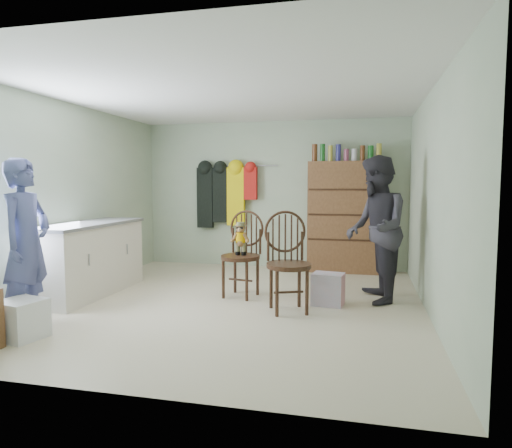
% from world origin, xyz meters
% --- Properties ---
extents(ground_plane, '(5.00, 5.00, 0.00)m').
position_xyz_m(ground_plane, '(0.00, 0.00, 0.00)').
color(ground_plane, beige).
rests_on(ground_plane, ground).
extents(room_walls, '(5.00, 5.00, 5.00)m').
position_xyz_m(room_walls, '(0.00, 0.53, 1.58)').
color(room_walls, '#B1C0A1').
rests_on(room_walls, ground).
extents(counter, '(0.64, 1.86, 0.94)m').
position_xyz_m(counter, '(-1.95, 0.00, 0.47)').
color(counter, silver).
rests_on(counter, ground).
extents(plastic_tub, '(0.45, 0.43, 0.36)m').
position_xyz_m(plastic_tub, '(-1.57, -1.68, 0.18)').
color(plastic_tub, white).
rests_on(plastic_tub, ground).
extents(chair_front, '(0.57, 0.57, 1.10)m').
position_xyz_m(chair_front, '(0.03, 0.37, 0.63)').
color(chair_front, '#3E2415').
rests_on(chair_front, ground).
extents(chair_far, '(0.66, 0.66, 1.13)m').
position_xyz_m(chair_far, '(0.70, -0.16, 0.61)').
color(chair_far, '#3E2415').
rests_on(chair_far, ground).
extents(striped_bag, '(0.39, 0.33, 0.38)m').
position_xyz_m(striped_bag, '(1.14, 0.17, 0.19)').
color(striped_bag, '#E57279').
rests_on(striped_bag, ground).
extents(person_left, '(0.45, 0.65, 1.70)m').
position_xyz_m(person_left, '(-1.76, -1.33, 0.85)').
color(person_left, '#4E558F').
rests_on(person_left, ground).
extents(person_right, '(0.79, 0.95, 1.79)m').
position_xyz_m(person_right, '(1.68, 0.46, 0.89)').
color(person_right, '#2D2B33').
rests_on(person_right, ground).
extents(dresser, '(1.20, 0.39, 2.08)m').
position_xyz_m(dresser, '(1.25, 2.30, 0.92)').
color(dresser, brown).
rests_on(dresser, ground).
extents(coat_rack, '(1.42, 0.12, 1.09)m').
position_xyz_m(coat_rack, '(-0.83, 2.38, 1.25)').
color(coat_rack, '#99999E').
rests_on(coat_rack, ground).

